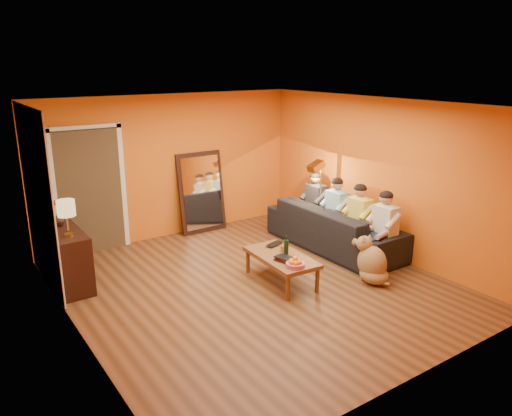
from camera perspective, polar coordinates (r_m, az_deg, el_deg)
room_shell at (r=7.22m, az=-1.71°, el=1.60°), size 5.00×5.50×2.60m
white_accent at (r=7.59m, az=-23.64°, el=0.94°), size 0.02×1.90×2.58m
doorway_recess at (r=8.89m, az=-18.67°, el=1.91°), size 1.06×0.30×2.10m
door_jamb_left at (r=8.64m, az=-22.06°, el=1.17°), size 0.08×0.06×2.20m
door_jamb_right at (r=8.94m, az=-14.96°, el=2.31°), size 0.08×0.06×2.20m
door_header at (r=8.58m, az=-19.10°, el=8.68°), size 1.22×0.06×0.08m
mirror_frame at (r=9.51m, az=-6.28°, el=1.81°), size 0.92×0.27×1.51m
mirror_glass at (r=9.48m, az=-6.16°, el=1.76°), size 0.78×0.21×1.35m
sideboard at (r=7.71m, az=-20.82°, el=-5.36°), size 0.44×1.18×0.85m
table_lamp at (r=7.22m, az=-20.78°, el=-1.11°), size 0.24×0.24×0.51m
sofa at (r=8.77m, az=8.94°, el=-2.16°), size 2.60×1.02×0.76m
coffee_table at (r=7.41m, az=2.88°, el=-6.93°), size 0.70×1.26×0.42m
floor_lamp at (r=9.04m, az=7.31°, el=0.74°), size 0.32×0.26×1.44m
dog at (r=7.55m, az=13.15°, el=-5.72°), size 0.39×0.60×0.71m
person_far_left at (r=8.14m, az=14.49°, el=-2.27°), size 0.70×0.44×1.22m
person_mid_left at (r=8.49m, az=11.72°, el=-1.31°), size 0.70×0.44×1.22m
person_mid_right at (r=8.86m, az=9.18°, el=-0.42°), size 0.70×0.44×1.22m
person_far_right at (r=9.24m, az=6.85°, el=0.40°), size 0.70×0.44×1.22m
fruit_bowl at (r=6.92m, az=4.51°, el=-6.12°), size 0.26×0.26×0.16m
wine_bottle at (r=7.27m, az=3.47°, el=-4.32°), size 0.07×0.07×0.31m
tumbler at (r=7.47m, az=3.08°, el=-4.62°), size 0.10×0.10×0.09m
laptop at (r=7.69m, az=2.39°, el=-4.25°), size 0.37×0.30×0.03m
book_lower at (r=7.08m, az=2.72°, el=-6.15°), size 0.23×0.27×0.02m
book_mid at (r=7.09m, az=2.74°, el=-5.95°), size 0.23×0.29×0.02m
book_upper at (r=7.06m, az=2.77°, el=-5.86°), size 0.23×0.27×0.02m
vase at (r=7.78m, az=-21.66°, el=-1.20°), size 0.18×0.18×0.19m
flowers at (r=7.72m, az=-21.84°, el=0.35°), size 0.17×0.17×0.39m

